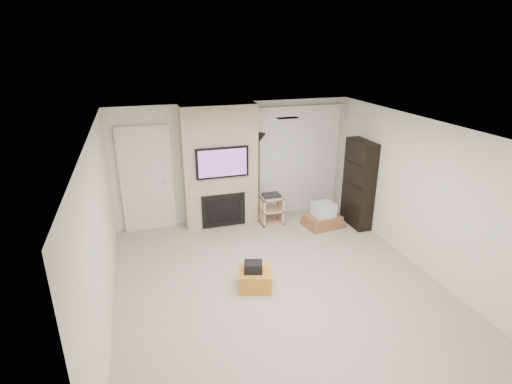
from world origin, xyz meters
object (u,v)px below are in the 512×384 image
object	(u,v)px
floor_lamp	(259,153)
box_stack	(323,217)
ottoman	(255,278)
av_stand	(271,208)
bookshelf	(359,184)

from	to	relation	value
floor_lamp	box_stack	distance (m)	1.89
floor_lamp	box_stack	bearing A→B (deg)	-31.20
ottoman	av_stand	bearing A→B (deg)	65.00
ottoman	av_stand	world-z (taller)	av_stand
floor_lamp	box_stack	world-z (taller)	floor_lamp
floor_lamp	bookshelf	size ratio (longest dim) A/B	1.05
ottoman	bookshelf	bearing A→B (deg)	30.59
ottoman	floor_lamp	distance (m)	2.88
av_stand	bookshelf	distance (m)	1.87
av_stand	bookshelf	size ratio (longest dim) A/B	0.37
floor_lamp	av_stand	xyz separation A→B (m)	(0.19, -0.27, -1.14)
floor_lamp	av_stand	bearing A→B (deg)	-54.03
floor_lamp	av_stand	distance (m)	1.19
floor_lamp	bookshelf	distance (m)	2.14
av_stand	bookshelf	bearing A→B (deg)	-18.47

